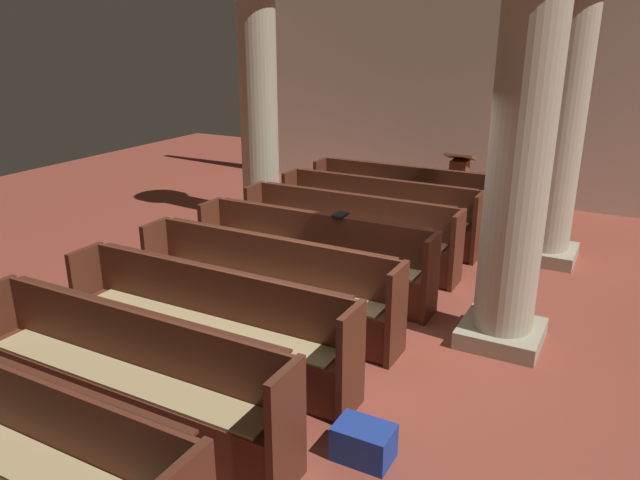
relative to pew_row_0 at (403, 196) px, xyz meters
name	(u,v)px	position (x,y,z in m)	size (l,w,h in m)	color
ground_plane	(331,327)	(0.63, -3.73, -0.50)	(19.20, 19.20, 0.00)	brown
back_wall	(487,75)	(0.63, 2.35, 1.75)	(10.00, 0.16, 4.50)	silver
pew_row_0	(403,196)	(0.00, 0.00, 0.00)	(3.02, 0.46, 0.95)	#562819
pew_row_1	(378,211)	(0.00, -1.00, 0.00)	(3.02, 0.46, 0.95)	#562819
pew_row_2	(348,230)	(0.00, -2.01, 0.00)	(3.02, 0.47, 0.95)	#562819
pew_row_3	(312,253)	(0.00, -3.01, 0.00)	(3.02, 0.46, 0.95)	#562819
pew_row_4	(266,282)	(0.00, -4.01, 0.00)	(3.02, 0.46, 0.95)	#562819
pew_row_5	(206,320)	(0.00, -5.02, 0.00)	(3.02, 0.47, 0.95)	#562819
pew_row_6	(126,371)	(0.00, -6.02, 0.00)	(3.02, 0.46, 0.95)	#562819
pew_row_7	(10,444)	(0.00, -7.02, 0.00)	(3.02, 0.46, 0.95)	#562819
pillar_aisle_side	(562,114)	(2.30, -0.50, 1.49)	(0.88, 0.88, 3.84)	#9F967E
pillar_far_side	(258,98)	(-2.25, -0.69, 1.49)	(0.88, 0.88, 3.84)	#9F967E
pillar_aisle_rear	(521,148)	(2.30, -3.19, 1.49)	(0.85, 0.85, 3.84)	#9F967E
lectern	(458,189)	(0.62, 1.01, -0.05)	(0.48, 0.45, 1.08)	brown
hymn_book	(340,215)	(0.28, -2.82, 0.46)	(0.14, 0.21, 0.02)	black
kneeler_box_blue	(364,442)	(1.80, -5.49, -0.36)	(0.43, 0.30, 0.27)	navy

